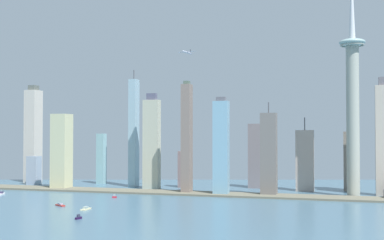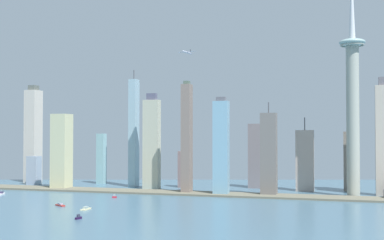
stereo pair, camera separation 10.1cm
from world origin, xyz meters
TOP-DOWN VIEW (x-y plane):
  - waterfront_pier at (0.00, 480.80)m, footprint 713.59×48.45m
  - observation_tower at (250.46, 515.10)m, footprint 35.57×35.57m
  - skyscraper_0 at (181.06, 568.34)m, footprint 26.67×12.19m
  - skyscraper_1 at (-49.93, 529.73)m, footprint 25.33×13.95m
  - skyscraper_2 at (-9.32, 571.11)m, footprint 19.26×12.79m
  - skyscraper_3 at (-166.52, 589.83)m, footprint 13.83×12.81m
  - skyscraper_4 at (-92.24, 557.94)m, footprint 12.34×17.83m
  - skyscraper_5 at (-268.04, 541.15)m, footprint 18.80×18.14m
  - skyscraper_6 at (21.04, 486.65)m, footprint 13.17×16.71m
  - skyscraper_7 at (103.45, 595.93)m, footprint 25.64×16.59m
  - skyscraper_8 at (138.62, 491.88)m, footprint 21.73×17.61m
  - skyscraper_9 at (247.22, 593.88)m, footprint 21.32×25.07m
  - skyscraper_10 at (291.87, 539.21)m, footprint 22.99×13.72m
  - skyscraper_11 at (73.94, 478.48)m, footprint 21.24×14.14m
  - skyscraper_12 at (-185.52, 491.04)m, footprint 25.61×26.05m
  - skyscraper_13 at (-297.29, 581.89)m, footprint 21.85×26.66m
  - boat_0 at (-13.13, 234.35)m, footprint 3.64×8.91m
  - boat_1 at (-56.26, 409.31)m, footprint 6.28×3.67m
  - boat_2 at (-83.01, 316.60)m, footprint 16.67×12.86m
  - boat_5 at (-225.49, 397.25)m, footprint 11.20×18.34m
  - boat_6 at (-38.13, 296.14)m, footprint 6.22×16.90m
  - airplane at (10.87, 520.20)m, footprint 29.90×28.10m

SIDE VIEW (x-z plane):
  - boat_2 at x=-83.01m, z-range -0.44..2.70m
  - waterfront_pier at x=0.00m, z-range 0.00..2.67m
  - boat_6 at x=-38.13m, z-range -0.54..3.23m
  - boat_5 at x=-225.49m, z-range -2.10..5.28m
  - boat_1 at x=-56.26m, z-range -0.61..3.82m
  - boat_0 at x=-13.13m, z-range -0.68..4.22m
  - skyscraper_5 at x=-268.04m, z-range 0.00..48.36m
  - skyscraper_2 at x=-9.32m, z-range 0.00..58.08m
  - skyscraper_3 at x=-166.52m, z-range 0.00..86.63m
  - skyscraper_9 at x=247.22m, z-range 0.00..89.30m
  - skyscraper_0 at x=181.06m, z-range -9.49..101.15m
  - skyscraper_7 at x=103.45m, z-range 0.00..102.10m
  - skyscraper_8 at x=138.62m, z-range -7.39..122.29m
  - skyscraper_12 at x=-185.52m, z-range 0.00..116.98m
  - skyscraper_11 at x=73.94m, z-range -1.87..135.62m
  - skyscraper_1 at x=-49.93m, z-range -3.23..145.92m
  - skyscraper_10 at x=291.87m, z-range -3.59..161.33m
  - skyscraper_6 at x=21.04m, z-range -1.53..160.67m
  - skyscraper_13 at x=-297.29m, z-range -2.81..170.20m
  - skyscraper_4 at x=-92.24m, z-range -7.67..182.84m
  - observation_tower at x=250.46m, z-range -22.19..301.35m
  - airplane at x=10.87m, z-range 205.79..213.29m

